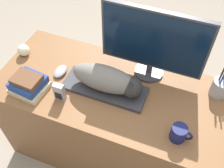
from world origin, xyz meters
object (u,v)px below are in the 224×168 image
object	(u,v)px
keyboard	(105,88)
cat	(109,80)
book_stack	(28,84)
computer_mouse	(60,71)
baseball	(24,50)
phone	(59,92)
monitor	(153,42)
pen_cup	(220,87)
coffee_mug	(179,133)

from	to	relation	value
keyboard	cat	bearing A→B (deg)	0.00
keyboard	book_stack	xyz separation A→B (m)	(-0.40, -0.15, 0.04)
cat	computer_mouse	size ratio (longest dim) A/B	3.70
baseball	phone	size ratio (longest dim) A/B	0.68
cat	phone	bearing A→B (deg)	-147.82
monitor	computer_mouse	world-z (taller)	monitor
pen_cup	keyboard	bearing A→B (deg)	-161.17
keyboard	phone	distance (m)	0.26
keyboard	pen_cup	world-z (taller)	pen_cup
coffee_mug	phone	xyz separation A→B (m)	(-0.66, 0.01, 0.01)
cat	pen_cup	xyz separation A→B (m)	(0.58, 0.21, -0.04)
keyboard	computer_mouse	distance (m)	0.30
cat	phone	xyz separation A→B (m)	(-0.23, -0.15, -0.04)
pen_cup	book_stack	bearing A→B (deg)	-160.21
coffee_mug	phone	bearing A→B (deg)	179.30
keyboard	book_stack	bearing A→B (deg)	-158.77
computer_mouse	pen_cup	xyz separation A→B (m)	(0.90, 0.18, 0.04)
keyboard	pen_cup	size ratio (longest dim) A/B	2.10
cat	coffee_mug	distance (m)	0.46
computer_mouse	phone	world-z (taller)	phone
keyboard	monitor	size ratio (longest dim) A/B	0.82
computer_mouse	cat	bearing A→B (deg)	-3.94
computer_mouse	book_stack	size ratio (longest dim) A/B	0.54
keyboard	coffee_mug	distance (m)	0.48
computer_mouse	baseball	xyz separation A→B (m)	(-0.29, 0.06, 0.02)
keyboard	monitor	xyz separation A→B (m)	(0.20, 0.22, 0.23)
computer_mouse	book_stack	xyz separation A→B (m)	(-0.10, -0.18, 0.03)
monitor	pen_cup	world-z (taller)	monitor
computer_mouse	phone	size ratio (longest dim) A/B	0.99
keyboard	baseball	size ratio (longest dim) A/B	6.39
keyboard	baseball	xyz separation A→B (m)	(-0.59, 0.08, 0.03)
computer_mouse	phone	distance (m)	0.20
keyboard	phone	world-z (taller)	phone
pen_cup	baseball	size ratio (longest dim) A/B	3.04
pen_cup	phone	world-z (taller)	pen_cup
cat	coffee_mug	world-z (taller)	cat
keyboard	coffee_mug	size ratio (longest dim) A/B	4.38
computer_mouse	phone	bearing A→B (deg)	-61.13
computer_mouse	coffee_mug	world-z (taller)	coffee_mug
computer_mouse	coffee_mug	bearing A→B (deg)	-13.22
keyboard	book_stack	world-z (taller)	book_stack
monitor	phone	xyz separation A→B (m)	(-0.40, -0.36, -0.19)
coffee_mug	cat	bearing A→B (deg)	160.13
cat	coffee_mug	xyz separation A→B (m)	(0.43, -0.15, -0.05)
computer_mouse	coffee_mug	xyz separation A→B (m)	(0.75, -0.18, 0.03)
monitor	pen_cup	xyz separation A→B (m)	(0.41, -0.01, -0.18)
book_stack	baseball	bearing A→B (deg)	129.19
monitor	computer_mouse	xyz separation A→B (m)	(-0.50, -0.19, -0.23)
monitor	phone	bearing A→B (deg)	-137.93
monitor	book_stack	size ratio (longest dim) A/B	2.90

